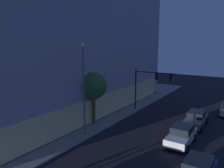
% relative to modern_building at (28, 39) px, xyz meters
% --- Properties ---
extents(modern_building, '(34.51, 30.38, 20.03)m').
position_rel_modern_building_xyz_m(modern_building, '(0.00, 0.00, 0.00)').
color(modern_building, '#4C4C51').
rests_on(modern_building, ground).
extents(traffic_light_far_corner, '(0.43, 5.51, 5.74)m').
position_rel_modern_building_xyz_m(traffic_light_far_corner, '(4.75, -18.84, -5.66)').
color(traffic_light_far_corner, black).
rests_on(traffic_light_far_corner, sidewalk_corner).
extents(street_lamp_sidewalk, '(0.44, 0.44, 9.17)m').
position_rel_modern_building_xyz_m(street_lamp_sidewalk, '(-6.19, -16.54, -4.14)').
color(street_lamp_sidewalk, slate).
rests_on(street_lamp_sidewalk, sidewalk_corner).
extents(sidewalk_tree, '(3.07, 3.07, 6.00)m').
position_rel_modern_building_xyz_m(sidewalk_tree, '(-3.12, -15.35, -5.37)').
color(sidewalk_tree, brown).
rests_on(sidewalk_tree, sidewalk_corner).
extents(car_white, '(4.47, 2.13, 1.72)m').
position_rel_modern_building_xyz_m(car_white, '(-2.65, -25.32, -9.06)').
color(car_white, silver).
rests_on(car_white, ground).
extents(car_grey, '(4.78, 2.13, 1.63)m').
position_rel_modern_building_xyz_m(car_grey, '(2.95, -25.35, -9.10)').
color(car_grey, slate).
rests_on(car_grey, ground).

